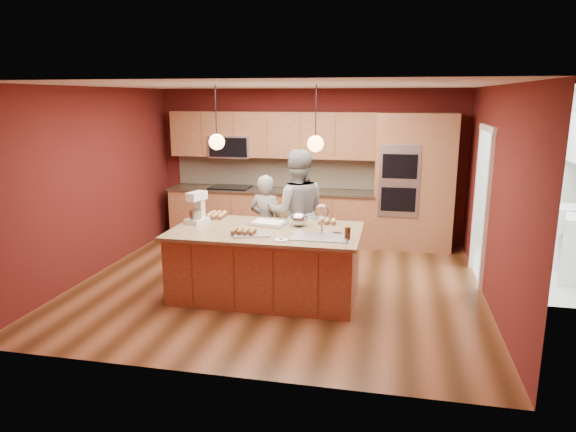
% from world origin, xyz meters
% --- Properties ---
extents(floor, '(5.50, 5.50, 0.00)m').
position_xyz_m(floor, '(0.00, 0.00, 0.00)').
color(floor, '#402410').
rests_on(floor, ground).
extents(ceiling, '(5.50, 5.50, 0.00)m').
position_xyz_m(ceiling, '(0.00, 0.00, 2.70)').
color(ceiling, silver).
rests_on(ceiling, ground).
extents(wall_back, '(5.50, 0.00, 5.50)m').
position_xyz_m(wall_back, '(0.00, 2.50, 1.35)').
color(wall_back, '#501613').
rests_on(wall_back, ground).
extents(wall_front, '(5.50, 0.00, 5.50)m').
position_xyz_m(wall_front, '(0.00, -2.50, 1.35)').
color(wall_front, '#501613').
rests_on(wall_front, ground).
extents(wall_left, '(0.00, 5.00, 5.00)m').
position_xyz_m(wall_left, '(-2.75, 0.00, 1.35)').
color(wall_left, '#501613').
rests_on(wall_left, ground).
extents(wall_right, '(0.00, 5.00, 5.00)m').
position_xyz_m(wall_right, '(2.75, 0.00, 1.35)').
color(wall_right, '#501613').
rests_on(wall_right, ground).
extents(cabinet_run, '(3.74, 0.64, 2.30)m').
position_xyz_m(cabinet_run, '(-0.68, 2.25, 0.98)').
color(cabinet_run, brown).
rests_on(cabinet_run, floor).
extents(oven_column, '(1.30, 0.62, 2.30)m').
position_xyz_m(oven_column, '(1.85, 2.19, 1.15)').
color(oven_column, brown).
rests_on(oven_column, floor).
extents(doorway_trim, '(0.08, 1.11, 2.20)m').
position_xyz_m(doorway_trim, '(2.73, 0.80, 1.05)').
color(doorway_trim, white).
rests_on(doorway_trim, wall_right).
extents(pendant_left, '(0.20, 0.20, 0.80)m').
position_xyz_m(pendant_left, '(-0.70, -0.44, 2.00)').
color(pendant_left, black).
rests_on(pendant_left, ceiling).
extents(pendant_right, '(0.20, 0.20, 0.80)m').
position_xyz_m(pendant_right, '(0.56, -0.44, 2.00)').
color(pendant_right, black).
rests_on(pendant_right, ceiling).
extents(island, '(2.43, 1.36, 1.27)m').
position_xyz_m(island, '(-0.05, -0.45, 0.46)').
color(island, brown).
rests_on(island, floor).
extents(person_left, '(0.60, 0.47, 1.46)m').
position_xyz_m(person_left, '(-0.30, 0.49, 0.73)').
color(person_left, black).
rests_on(person_left, floor).
extents(person_right, '(1.02, 0.87, 1.83)m').
position_xyz_m(person_right, '(0.15, 0.49, 0.92)').
color(person_right, gray).
rests_on(person_right, floor).
extents(stand_mixer, '(0.30, 0.35, 0.42)m').
position_xyz_m(stand_mixer, '(-1.06, -0.28, 1.07)').
color(stand_mixer, white).
rests_on(stand_mixer, island).
extents(sheet_cake, '(0.50, 0.41, 0.05)m').
position_xyz_m(sheet_cake, '(-0.10, -0.20, 0.92)').
color(sheet_cake, silver).
rests_on(sheet_cake, island).
extents(cooling_rack, '(0.52, 0.44, 0.02)m').
position_xyz_m(cooling_rack, '(-0.18, -0.73, 0.90)').
color(cooling_rack, silver).
rests_on(cooling_rack, island).
extents(mixing_bowl, '(0.22, 0.22, 0.19)m').
position_xyz_m(mixing_bowl, '(0.31, -0.18, 0.98)').
color(mixing_bowl, silver).
rests_on(mixing_bowl, island).
extents(plate, '(0.16, 0.16, 0.01)m').
position_xyz_m(plate, '(0.24, -0.92, 0.90)').
color(plate, white).
rests_on(plate, island).
extents(tumbler, '(0.07, 0.07, 0.14)m').
position_xyz_m(tumbler, '(1.00, -0.68, 0.96)').
color(tumbler, '#3B190C').
rests_on(tumbler, island).
extents(phone, '(0.14, 0.10, 0.01)m').
position_xyz_m(phone, '(0.85, -0.46, 0.90)').
color(phone, black).
rests_on(phone, island).
extents(cupcakes_left, '(0.25, 0.33, 0.07)m').
position_xyz_m(cupcakes_left, '(-0.91, 0.06, 0.93)').
color(cupcakes_left, tan).
rests_on(cupcakes_left, island).
extents(cupcakes_rack, '(0.30, 0.23, 0.07)m').
position_xyz_m(cupcakes_rack, '(-0.27, -0.76, 0.94)').
color(cupcakes_rack, tan).
rests_on(cupcakes_rack, island).
extents(cupcakes_right, '(0.25, 0.17, 0.07)m').
position_xyz_m(cupcakes_right, '(0.66, -0.00, 0.93)').
color(cupcakes_right, tan).
rests_on(cupcakes_right, island).
extents(dryer, '(0.70, 0.72, 0.95)m').
position_xyz_m(dryer, '(4.17, 1.59, 0.48)').
color(dryer, white).
rests_on(dryer, floor).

